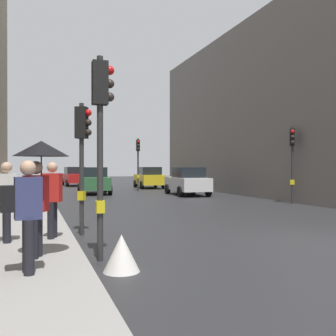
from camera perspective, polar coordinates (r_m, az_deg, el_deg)
name	(u,v)px	position (r m, az deg, el deg)	size (l,w,h in m)	color
ground_plane	(325,243)	(10.05, 22.35, -10.27)	(120.00, 120.00, 0.00)	#28282B
sidewalk_kerb	(22,220)	(13.48, -20.89, -7.23)	(2.53, 40.00, 0.16)	gray
traffic_light_mid_street	(292,150)	(19.64, 17.98, 2.49)	(0.38, 0.44, 3.77)	#2D2D2D
traffic_light_near_left	(101,120)	(7.61, -9.90, 7.04)	(0.43, 0.24, 3.97)	#2D2D2D
traffic_light_far_median	(138,155)	(28.65, -4.47, 1.99)	(0.25, 0.43, 3.90)	#2D2D2D
traffic_light_near_right	(82,144)	(10.48, -12.60, 3.49)	(0.44, 0.36, 3.51)	#2D2D2D
car_green_estate	(94,180)	(26.00, -10.94, -1.83)	(2.25, 4.31, 1.76)	#2D6038
car_red_sedan	(75,176)	(36.89, -13.70, -1.21)	(2.25, 4.32, 1.76)	red
car_white_compact	(187,181)	(24.28, 2.90, -1.98)	(2.21, 4.30, 1.76)	silver
car_yellow_taxi	(149,178)	(32.12, -2.82, -1.43)	(2.23, 4.31, 1.76)	yellow
pedestrian_with_umbrella	(40,166)	(7.40, -18.53, 0.29)	(1.00, 1.00, 2.14)	black
pedestrian_with_grey_backpack	(25,210)	(6.40, -20.47, -5.80)	(0.63, 0.37, 1.77)	black
pedestrian_with_black_backpack	(4,197)	(9.18, -23.14, -3.96)	(0.63, 0.37, 1.77)	black
pedestrian_in_red_jacket	(52,196)	(9.34, -16.81, -4.07)	(0.47, 0.39, 1.77)	black
warning_sign_triangle	(122,253)	(6.88, -6.92, -12.43)	(0.64, 0.64, 0.65)	silver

